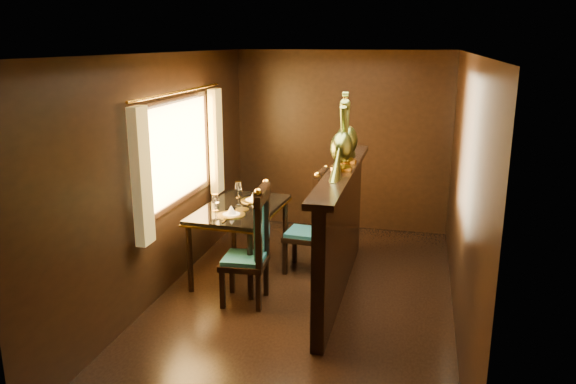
{
  "coord_description": "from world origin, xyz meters",
  "views": [
    {
      "loc": [
        1.09,
        -5.24,
        2.61
      ],
      "look_at": [
        -0.22,
        0.21,
        1.1
      ],
      "focal_mm": 35.0,
      "sensor_mm": 36.0,
      "label": 1
    }
  ],
  "objects_px": {
    "chair_right": "(315,219)",
    "peacock_left": "(342,134)",
    "peacock_right": "(347,127)",
    "dining_table": "(240,213)",
    "chair_left": "(255,242)"
  },
  "relations": [
    {
      "from": "peacock_left",
      "to": "dining_table",
      "type": "bearing_deg",
      "value": 165.18
    },
    {
      "from": "peacock_left",
      "to": "chair_right",
      "type": "bearing_deg",
      "value": 123.18
    },
    {
      "from": "dining_table",
      "to": "peacock_right",
      "type": "height_order",
      "value": "peacock_right"
    },
    {
      "from": "chair_right",
      "to": "peacock_right",
      "type": "distance_m",
      "value": 1.17
    },
    {
      "from": "dining_table",
      "to": "peacock_right",
      "type": "relative_size",
      "value": 1.84
    },
    {
      "from": "chair_left",
      "to": "peacock_left",
      "type": "relative_size",
      "value": 1.71
    },
    {
      "from": "peacock_right",
      "to": "peacock_left",
      "type": "bearing_deg",
      "value": -90.0
    },
    {
      "from": "chair_left",
      "to": "peacock_left",
      "type": "xyz_separation_m",
      "value": [
        0.8,
        0.37,
        1.07
      ]
    },
    {
      "from": "peacock_left",
      "to": "peacock_right",
      "type": "bearing_deg",
      "value": 90.0
    },
    {
      "from": "chair_left",
      "to": "peacock_right",
      "type": "relative_size",
      "value": 1.66
    },
    {
      "from": "chair_right",
      "to": "peacock_left",
      "type": "xyz_separation_m",
      "value": [
        0.37,
        -0.57,
        1.08
      ]
    },
    {
      "from": "chair_left",
      "to": "peacock_left",
      "type": "distance_m",
      "value": 1.38
    },
    {
      "from": "chair_left",
      "to": "peacock_left",
      "type": "height_order",
      "value": "peacock_left"
    },
    {
      "from": "chair_right",
      "to": "peacock_right",
      "type": "xyz_separation_m",
      "value": [
        0.37,
        -0.2,
        1.09
      ]
    },
    {
      "from": "dining_table",
      "to": "chair_left",
      "type": "height_order",
      "value": "chair_left"
    }
  ]
}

